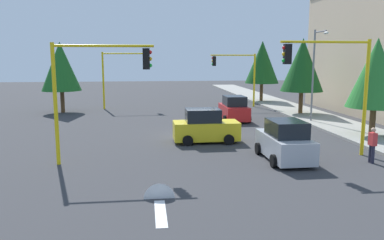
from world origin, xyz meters
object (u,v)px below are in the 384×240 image
at_px(tree_roadside_mid, 302,65).
at_px(tree_roadside_near, 376,73).
at_px(tree_roadside_far, 262,62).
at_px(pedestrian_crossing, 372,144).
at_px(car_red, 234,109).
at_px(traffic_signal_far_left, 237,69).
at_px(traffic_signal_near_right, 95,79).
at_px(car_silver, 285,142).
at_px(street_lamp_curbside, 316,66).
at_px(car_yellow, 205,127).
at_px(traffic_signal_far_right, 122,69).
at_px(tree_opposite_side, 61,66).
at_px(traffic_signal_near_left, 333,74).

bearing_deg(tree_roadside_mid, tree_roadside_near, 2.86).
bearing_deg(tree_roadside_far, pedestrian_crossing, -5.35).
xyz_separation_m(car_red, pedestrian_crossing, (13.03, 3.63, 0.01)).
relative_size(traffic_signal_far_left, tree_roadside_near, 0.87).
xyz_separation_m(traffic_signal_far_left, traffic_signal_near_right, (20.00, -11.33, 0.16)).
bearing_deg(tree_roadside_far, car_silver, -14.39).
bearing_deg(pedestrian_crossing, traffic_signal_far_left, -176.09).
bearing_deg(car_silver, street_lamp_curbside, 149.37).
bearing_deg(car_silver, pedestrian_crossing, 75.88).
distance_m(traffic_signal_far_left, car_yellow, 17.21).
distance_m(traffic_signal_far_right, tree_roadside_mid, 16.78).
distance_m(tree_opposite_side, car_silver, 23.56).
relative_size(traffic_signal_far_right, traffic_signal_near_right, 0.98).
bearing_deg(street_lamp_curbside, car_yellow, -58.56).
xyz_separation_m(tree_roadside_far, pedestrian_crossing, (25.48, -2.39, -3.55)).
distance_m(car_silver, pedestrian_crossing, 4.02).
relative_size(tree_roadside_far, pedestrian_crossing, 4.01).
height_order(tree_roadside_mid, tree_roadside_near, tree_roadside_mid).
xyz_separation_m(traffic_signal_far_left, tree_opposite_side, (2.00, -16.65, 0.36)).
xyz_separation_m(tree_roadside_mid, car_red, (2.45, -6.52, -3.42)).
height_order(traffic_signal_far_left, pedestrian_crossing, traffic_signal_far_left).
height_order(car_yellow, car_silver, same).
distance_m(traffic_signal_far_left, tree_roadside_far, 5.59).
bearing_deg(traffic_signal_far_left, pedestrian_crossing, 3.91).
bearing_deg(car_silver, car_red, 178.72).
bearing_deg(pedestrian_crossing, tree_roadside_near, 148.29).
bearing_deg(tree_opposite_side, traffic_signal_far_left, 96.85).
height_order(tree_roadside_far, car_red, tree_roadside_far).
distance_m(tree_roadside_near, car_yellow, 10.93).
bearing_deg(traffic_signal_near_right, tree_roadside_mid, 131.75).
relative_size(traffic_signal_far_left, tree_roadside_mid, 0.81).
distance_m(traffic_signal_far_right, car_yellow, 17.25).
relative_size(traffic_signal_far_right, street_lamp_curbside, 0.79).
height_order(traffic_signal_far_left, tree_roadside_near, tree_roadside_near).
bearing_deg(traffic_signal_near_left, tree_roadside_near, 129.92).
bearing_deg(tree_roadside_mid, car_red, -69.41).
distance_m(tree_opposite_side, car_yellow, 18.12).
xyz_separation_m(traffic_signal_far_left, tree_roadside_near, (16.00, 4.85, 0.19)).
height_order(tree_roadside_near, tree_opposite_side, tree_opposite_side).
distance_m(traffic_signal_far_right, tree_opposite_side, 5.70).
bearing_deg(pedestrian_crossing, traffic_signal_near_right, -96.61).
height_order(tree_roadside_near, car_red, tree_roadside_near).
relative_size(traffic_signal_near_right, traffic_signal_near_left, 0.96).
relative_size(traffic_signal_far_left, car_red, 1.39).
relative_size(traffic_signal_far_left, traffic_signal_near_right, 0.96).
xyz_separation_m(street_lamp_curbside, tree_opposite_side, (-8.39, -20.20, -0.18)).
height_order(traffic_signal_near_left, tree_roadside_mid, tree_roadside_mid).
height_order(traffic_signal_near_right, car_red, traffic_signal_near_right).
height_order(tree_opposite_side, car_red, tree_opposite_side).
height_order(traffic_signal_near_right, tree_roadside_far, tree_roadside_far).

